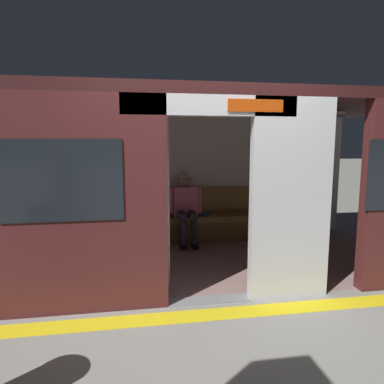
% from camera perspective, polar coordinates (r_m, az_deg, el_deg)
% --- Properties ---
extents(ground_plane, '(60.00, 60.00, 0.00)m').
position_cam_1_polar(ground_plane, '(3.85, 2.75, -17.33)').
color(ground_plane, gray).
extents(platform_edge_strip, '(8.00, 0.24, 0.01)m').
position_cam_1_polar(platform_edge_strip, '(3.59, 3.83, -19.30)').
color(platform_edge_strip, yellow).
rests_on(platform_edge_strip, ground_plane).
extents(train_car, '(6.40, 2.76, 2.23)m').
position_cam_1_polar(train_car, '(4.66, -0.90, 5.90)').
color(train_car, silver).
rests_on(train_car, ground_plane).
extents(bench_seat, '(2.47, 0.44, 0.43)m').
position_cam_1_polar(bench_seat, '(5.85, -1.96, -4.99)').
color(bench_seat, olive).
rests_on(bench_seat, ground_plane).
extents(person_seated, '(0.55, 0.67, 1.16)m').
position_cam_1_polar(person_seated, '(5.75, -1.03, -1.92)').
color(person_seated, pink).
rests_on(person_seated, ground_plane).
extents(handbag, '(0.26, 0.15, 0.17)m').
position_cam_1_polar(handbag, '(5.85, -5.29, -3.16)').
color(handbag, black).
rests_on(handbag, bench_seat).
extents(book, '(0.24, 0.27, 0.03)m').
position_cam_1_polar(book, '(5.94, 2.17, -3.67)').
color(book, '#26598C').
rests_on(book, bench_seat).
extents(grab_pole_door, '(0.04, 0.04, 2.09)m').
position_cam_1_polar(grab_pole_door, '(3.96, -3.98, -0.77)').
color(grab_pole_door, silver).
rests_on(grab_pole_door, ground_plane).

